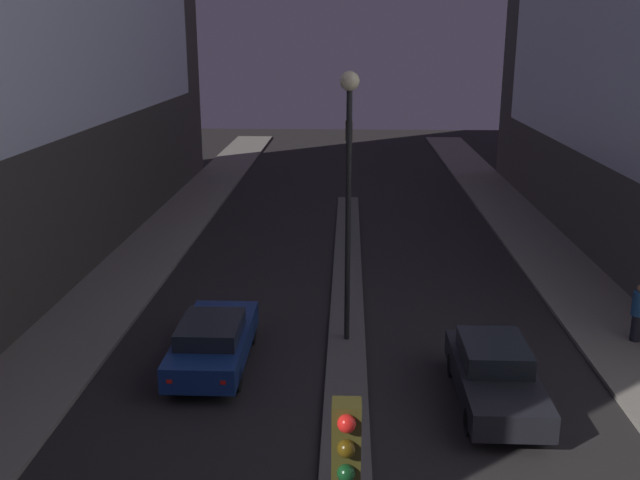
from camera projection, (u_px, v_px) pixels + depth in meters
median_strip at (347, 318)px, 22.88m from camera, size 1.10×34.75×0.13m
traffic_light_mid at (349, 150)px, 32.56m from camera, size 0.32×0.42×4.94m
street_lamp at (349, 159)px, 19.70m from camera, size 0.54×0.54×7.77m
car_left_lane at (213, 341)px, 19.52m from camera, size 1.89×4.72×1.45m
car_right_lane at (495, 374)px, 17.58m from camera, size 1.85×4.67×1.51m
pedestrian_on_right_sidewalk at (638, 312)px, 20.83m from camera, size 0.41×0.41×1.75m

